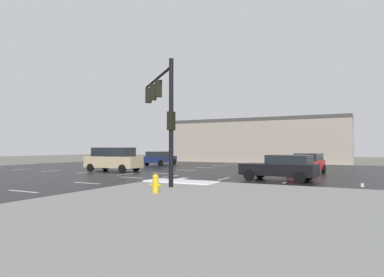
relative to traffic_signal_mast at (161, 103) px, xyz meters
name	(u,v)px	position (x,y,z in m)	size (l,w,h in m)	color
ground_plane	(147,176)	(-4.35, 4.97, -4.47)	(120.00, 120.00, 0.00)	slate
road_asphalt	(147,175)	(-4.35, 4.97, -4.46)	(44.00, 44.00, 0.02)	black
sidewalk_corner	(273,229)	(7.65, -7.03, -4.40)	(18.00, 18.00, 0.14)	gray
snow_strip_curbside	(181,181)	(0.65, 0.97, -4.30)	(4.00, 1.60, 0.06)	white
lane_markings	(150,177)	(-3.14, 3.60, -4.44)	(36.15, 36.15, 0.01)	silver
traffic_signal_mast	(161,103)	(0.00, 0.00, 0.00)	(4.45, 4.27, 6.26)	black
fire_hydrant	(155,183)	(1.86, -3.40, -3.93)	(0.48, 0.26, 0.79)	gold
strip_building_background	(257,141)	(-3.67, 31.69, -1.43)	(24.97, 8.00, 6.07)	gray
sedan_red	(307,163)	(5.94, 11.48, -3.61)	(2.43, 4.68, 1.58)	#B21919
sedan_navy	(160,158)	(-11.14, 17.33, -3.61)	(2.04, 4.55, 1.58)	#141E47
suv_tan	(113,159)	(-9.24, 6.99, -3.37)	(4.91, 2.36, 2.03)	tan
sedan_black	(281,167)	(5.25, 5.32, -3.61)	(4.68, 2.42, 1.58)	black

